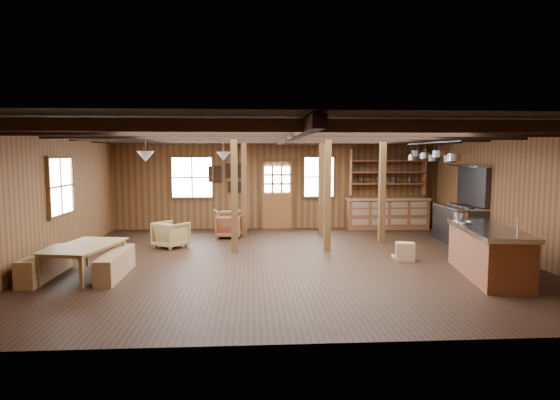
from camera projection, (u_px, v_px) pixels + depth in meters
name	position (u px, v px, depth m)	size (l,w,h in m)	color
room	(289.00, 196.00, 10.00)	(10.04, 9.04, 2.84)	black
ceiling_joists	(288.00, 136.00, 10.05)	(9.80, 8.82, 0.18)	black
timber_posts	(302.00, 189.00, 12.10)	(3.95, 2.35, 2.80)	#402712
back_door	(277.00, 200.00, 14.47)	(1.02, 0.08, 2.15)	brown
window_back_left	(192.00, 177.00, 14.25)	(1.32, 0.06, 1.32)	white
window_back_right	(319.00, 177.00, 14.49)	(1.02, 0.06, 1.32)	white
window_left	(60.00, 186.00, 10.17)	(0.14, 1.24, 1.32)	white
notice_boards	(228.00, 176.00, 14.31)	(1.08, 0.03, 0.90)	silver
back_counter	(387.00, 209.00, 14.47)	(2.55, 0.60, 2.45)	#5A2F1B
pendant_lamps	(188.00, 156.00, 10.77)	(1.86, 2.36, 0.66)	#303033
pot_rack	(433.00, 155.00, 10.33)	(0.42, 3.00, 0.44)	#303033
kitchen_island	(488.00, 252.00, 8.72)	(1.26, 2.61, 1.20)	#5A2F1B
step_stool	(405.00, 252.00, 10.12)	(0.44, 0.31, 0.39)	olive
commercial_range	(461.00, 218.00, 12.13)	(0.84, 1.64, 2.03)	#303033
dining_table	(86.00, 261.00, 8.74)	(1.72, 0.96, 0.61)	olive
bench_wall	(45.00, 265.00, 8.70)	(0.33, 1.76, 0.48)	olive
bench_aisle	(116.00, 264.00, 8.78)	(0.32, 1.68, 0.46)	olive
armchair_a	(228.00, 221.00, 13.68)	(0.75, 0.77, 0.70)	brown
armchair_b	(229.00, 226.00, 12.91)	(0.67, 0.68, 0.62)	brown
armchair_c	(171.00, 234.00, 11.55)	(0.69, 0.71, 0.64)	olive
counter_pot	(461.00, 216.00, 9.59)	(0.29, 0.29, 0.17)	#ADAFB4
bowl	(465.00, 223.00, 9.05)	(0.24, 0.24, 0.06)	silver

